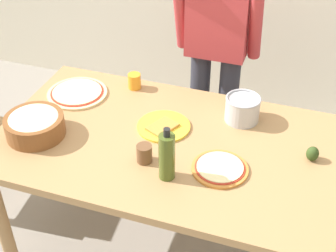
% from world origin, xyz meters
% --- Properties ---
extents(ground, '(8.00, 8.00, 0.00)m').
position_xyz_m(ground, '(0.00, 0.00, 0.00)').
color(ground, gray).
extents(dining_table, '(1.60, 0.96, 0.76)m').
position_xyz_m(dining_table, '(0.00, 0.00, 0.67)').
color(dining_table, '#A37A4C').
rests_on(dining_table, ground).
extents(person_cook, '(0.49, 0.25, 1.62)m').
position_xyz_m(person_cook, '(0.06, 0.76, 0.94)').
color(person_cook, '#2D2D38').
rests_on(person_cook, ground).
extents(pizza_raw_on_board, '(0.32, 0.32, 0.02)m').
position_xyz_m(pizza_raw_on_board, '(-0.58, 0.23, 0.77)').
color(pizza_raw_on_board, beige).
rests_on(pizza_raw_on_board, dining_table).
extents(pizza_cooked_on_tray, '(0.25, 0.25, 0.02)m').
position_xyz_m(pizza_cooked_on_tray, '(0.30, -0.12, 0.77)').
color(pizza_cooked_on_tray, '#C67A33').
rests_on(pizza_cooked_on_tray, dining_table).
extents(plate_with_slice, '(0.26, 0.26, 0.02)m').
position_xyz_m(plate_with_slice, '(-0.04, 0.09, 0.77)').
color(plate_with_slice, gold).
rests_on(plate_with_slice, dining_table).
extents(popcorn_bowl, '(0.28, 0.28, 0.11)m').
position_xyz_m(popcorn_bowl, '(-0.60, -0.15, 0.82)').
color(popcorn_bowl, brown).
rests_on(popcorn_bowl, dining_table).
extents(olive_oil_bottle, '(0.07, 0.07, 0.26)m').
position_xyz_m(olive_oil_bottle, '(0.09, -0.23, 0.87)').
color(olive_oil_bottle, '#47561E').
rests_on(olive_oil_bottle, dining_table).
extents(steel_pot, '(0.17, 0.17, 0.13)m').
position_xyz_m(steel_pot, '(0.31, 0.28, 0.83)').
color(steel_pot, '#B7B7BC').
rests_on(steel_pot, dining_table).
extents(cup_orange, '(0.07, 0.07, 0.08)m').
position_xyz_m(cup_orange, '(-0.31, 0.39, 0.80)').
color(cup_orange, orange).
rests_on(cup_orange, dining_table).
extents(cup_small_brown, '(0.07, 0.07, 0.08)m').
position_xyz_m(cup_small_brown, '(-0.04, -0.17, 0.80)').
color(cup_small_brown, brown).
rests_on(cup_small_brown, dining_table).
extents(avocado, '(0.06, 0.06, 0.07)m').
position_xyz_m(avocado, '(0.67, 0.08, 0.80)').
color(avocado, '#2D4219').
rests_on(avocado, dining_table).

